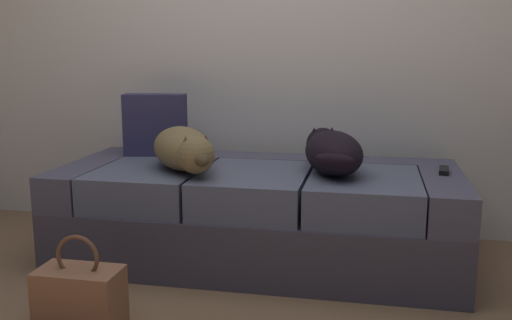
{
  "coord_description": "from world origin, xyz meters",
  "views": [
    {
      "loc": [
        0.55,
        -1.77,
        1.07
      ],
      "look_at": [
        0.0,
        0.94,
        0.53
      ],
      "focal_mm": 40.4,
      "sensor_mm": 36.0,
      "label": 1
    }
  ],
  "objects": [
    {
      "name": "dog_dark",
      "position": [
        0.37,
        0.96,
        0.58
      ],
      "size": [
        0.39,
        0.59,
        0.21
      ],
      "color": "black",
      "rests_on": "couch"
    },
    {
      "name": "handbag",
      "position": [
        -0.52,
        0.12,
        0.13
      ],
      "size": [
        0.32,
        0.18,
        0.38
      ],
      "color": "#966044",
      "rests_on": "ground"
    },
    {
      "name": "throw_pillow",
      "position": [
        -0.63,
        1.22,
        0.65
      ],
      "size": [
        0.35,
        0.17,
        0.34
      ],
      "primitive_type": "cube",
      "rotation": [
        0.0,
        0.0,
        0.15
      ],
      "color": "#322F54",
      "rests_on": "couch"
    },
    {
      "name": "couch",
      "position": [
        0.0,
        0.99,
        0.24
      ],
      "size": [
        1.98,
        0.87,
        0.48
      ],
      "color": "#464252",
      "rests_on": "ground"
    },
    {
      "name": "dog_tan",
      "position": [
        -0.33,
        0.85,
        0.58
      ],
      "size": [
        0.48,
        0.57,
        0.21
      ],
      "color": "olive",
      "rests_on": "couch"
    },
    {
      "name": "tv_remote",
      "position": [
        0.9,
        1.06,
        0.49
      ],
      "size": [
        0.06,
        0.15,
        0.02
      ],
      "primitive_type": "cube",
      "rotation": [
        0.0,
        0.0,
        -0.12
      ],
      "color": "black",
      "rests_on": "couch"
    }
  ]
}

